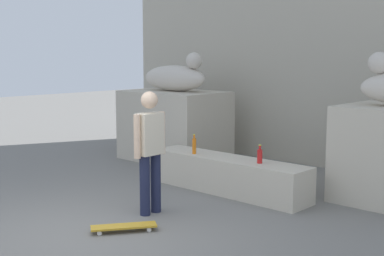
{
  "coord_description": "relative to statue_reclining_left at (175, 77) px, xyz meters",
  "views": [
    {
      "loc": [
        5.12,
        -3.4,
        2.16
      ],
      "look_at": [
        -0.02,
        2.08,
        1.1
      ],
      "focal_mm": 49.25,
      "sensor_mm": 36.0,
      "label": 1
    }
  ],
  "objects": [
    {
      "name": "statue_reclining_left",
      "position": [
        0.0,
        0.0,
        0.0
      ],
      "size": [
        1.6,
        0.56,
        0.78
      ],
      "rotation": [
        0.0,
        0.0,
        -0.0
      ],
      "color": "beige",
      "rests_on": "pedestal_left"
    },
    {
      "name": "bottle_red",
      "position": [
        3.0,
        -1.25,
        -1.03
      ],
      "size": [
        0.08,
        0.08,
        0.28
      ],
      "color": "red",
      "rests_on": "ledge_block"
    },
    {
      "name": "skateboard",
      "position": [
        2.65,
        -3.56,
        -1.63
      ],
      "size": [
        0.61,
        0.77,
        0.08
      ],
      "rotation": [
        0.0,
        0.0,
        0.97
      ],
      "color": "gold",
      "rests_on": "ground_plane"
    },
    {
      "name": "bottle_orange",
      "position": [
        1.79,
        -1.37,
        -1.01
      ],
      "size": [
        0.06,
        0.06,
        0.32
      ],
      "color": "orange",
      "rests_on": "ledge_block"
    },
    {
      "name": "pedestal_left",
      "position": [
        -0.04,
        0.0,
        -0.99
      ],
      "size": [
        2.04,
        1.38,
        1.42
      ],
      "primitive_type": "cube",
      "color": "beige",
      "rests_on": "ground_plane"
    },
    {
      "name": "ground_plane",
      "position": [
        2.38,
        -4.12,
        -1.7
      ],
      "size": [
        40.0,
        40.0,
        0.0
      ],
      "primitive_type": "plane",
      "color": "slate"
    },
    {
      "name": "skater",
      "position": [
        2.33,
        -2.83,
        -0.78
      ],
      "size": [
        0.23,
        0.54,
        1.67
      ],
      "rotation": [
        0.0,
        0.0,
        1.58
      ],
      "color": "#1E233F",
      "rests_on": "ground_plane"
    },
    {
      "name": "ledge_block",
      "position": [
        2.38,
        -1.24,
        -1.42
      ],
      "size": [
        2.79,
        0.61,
        0.55
      ],
      "primitive_type": "cube",
      "color": "beige",
      "rests_on": "ground_plane"
    }
  ]
}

